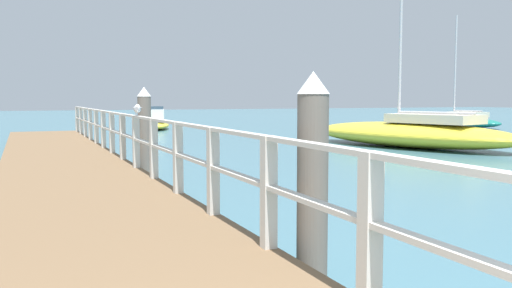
{
  "coord_description": "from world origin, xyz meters",
  "views": [
    {
      "loc": [
        -0.79,
        -0.5,
        1.7
      ],
      "look_at": [
        2.87,
        8.14,
        0.91
      ],
      "focal_mm": 38.63,
      "sensor_mm": 36.0,
      "label": 1
    }
  ],
  "objects_px": {
    "boat_2": "(458,121)",
    "boat_4": "(156,122)",
    "dock_piling_near": "(312,179)",
    "channel_buoy": "(312,120)",
    "boat_0": "(410,133)",
    "dock_piling_far": "(145,132)",
    "seagull_foreground": "(137,109)"
  },
  "relations": [
    {
      "from": "boat_2",
      "to": "boat_4",
      "type": "xyz_separation_m",
      "value": [
        -16.64,
        5.02,
        0.04
      ]
    },
    {
      "from": "dock_piling_near",
      "to": "channel_buoy",
      "type": "distance_m",
      "value": 28.85
    },
    {
      "from": "boat_4",
      "to": "channel_buoy",
      "type": "xyz_separation_m",
      "value": [
        9.56,
        -0.29,
        -0.06
      ]
    },
    {
      "from": "boat_2",
      "to": "boat_0",
      "type": "bearing_deg",
      "value": -142.43
    },
    {
      "from": "dock_piling_far",
      "to": "dock_piling_near",
      "type": "bearing_deg",
      "value": -90.0
    },
    {
      "from": "dock_piling_far",
      "to": "boat_0",
      "type": "relative_size",
      "value": 0.22
    },
    {
      "from": "dock_piling_far",
      "to": "boat_4",
      "type": "bearing_deg",
      "value": 76.68
    },
    {
      "from": "boat_0",
      "to": "dock_piling_near",
      "type": "bearing_deg",
      "value": -147.85
    },
    {
      "from": "dock_piling_far",
      "to": "seagull_foreground",
      "type": "bearing_deg",
      "value": -107.31
    },
    {
      "from": "dock_piling_far",
      "to": "boat_4",
      "type": "xyz_separation_m",
      "value": [
        4.31,
        18.23,
        -0.56
      ]
    },
    {
      "from": "seagull_foreground",
      "to": "boat_0",
      "type": "bearing_deg",
      "value": 38.89
    },
    {
      "from": "dock_piling_near",
      "to": "dock_piling_far",
      "type": "distance_m",
      "value": 7.34
    },
    {
      "from": "seagull_foreground",
      "to": "channel_buoy",
      "type": "bearing_deg",
      "value": 66.34
    },
    {
      "from": "dock_piling_far",
      "to": "seagull_foreground",
      "type": "height_order",
      "value": "dock_piling_far"
    },
    {
      "from": "dock_piling_far",
      "to": "seagull_foreground",
      "type": "relative_size",
      "value": 4.08
    },
    {
      "from": "boat_0",
      "to": "boat_2",
      "type": "height_order",
      "value": "boat_0"
    },
    {
      "from": "seagull_foreground",
      "to": "boat_2",
      "type": "height_order",
      "value": "boat_2"
    },
    {
      "from": "dock_piling_far",
      "to": "seagull_foreground",
      "type": "xyz_separation_m",
      "value": [
        -0.38,
        -1.21,
        0.53
      ]
    },
    {
      "from": "dock_piling_near",
      "to": "boat_2",
      "type": "bearing_deg",
      "value": 44.44
    },
    {
      "from": "seagull_foreground",
      "to": "boat_4",
      "type": "relative_size",
      "value": 0.1
    },
    {
      "from": "dock_piling_near",
      "to": "seagull_foreground",
      "type": "distance_m",
      "value": 6.16
    },
    {
      "from": "dock_piling_near",
      "to": "channel_buoy",
      "type": "xyz_separation_m",
      "value": [
        13.88,
        25.28,
        -0.62
      ]
    },
    {
      "from": "boat_4",
      "to": "boat_0",
      "type": "bearing_deg",
      "value": 124.95
    },
    {
      "from": "seagull_foreground",
      "to": "boat_2",
      "type": "distance_m",
      "value": 25.78
    },
    {
      "from": "boat_2",
      "to": "channel_buoy",
      "type": "height_order",
      "value": "boat_2"
    },
    {
      "from": "dock_piling_near",
      "to": "dock_piling_far",
      "type": "bearing_deg",
      "value": 90.0
    },
    {
      "from": "dock_piling_far",
      "to": "boat_0",
      "type": "height_order",
      "value": "boat_0"
    },
    {
      "from": "boat_4",
      "to": "channel_buoy",
      "type": "relative_size",
      "value": 3.4
    },
    {
      "from": "boat_2",
      "to": "seagull_foreground",
      "type": "bearing_deg",
      "value": -148.95
    },
    {
      "from": "channel_buoy",
      "to": "boat_4",
      "type": "bearing_deg",
      "value": 178.25
    },
    {
      "from": "boat_0",
      "to": "channel_buoy",
      "type": "bearing_deg",
      "value": 58.6
    },
    {
      "from": "seagull_foreground",
      "to": "boat_4",
      "type": "bearing_deg",
      "value": 89.43
    }
  ]
}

